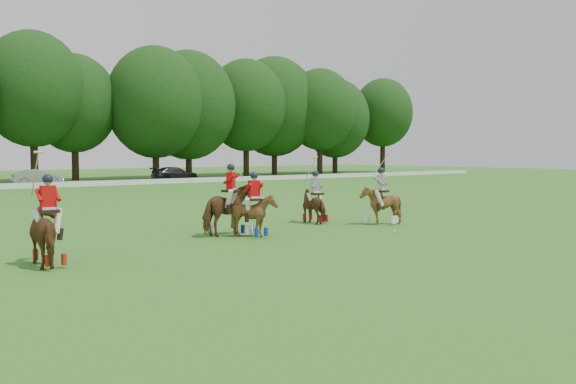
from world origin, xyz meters
TOP-DOWN VIEW (x-y plane):
  - ground at (0.00, 0.00)m, footprint 180.00×180.00m
  - car_mid at (5.08, 42.50)m, footprint 4.25×1.89m
  - car_right at (18.39, 42.50)m, footprint 4.84×2.22m
  - polo_red_a at (-7.46, 2.35)m, footprint 1.18×1.93m
  - polo_red_b at (-0.68, 4.28)m, footprint 2.30×2.26m
  - polo_red_c at (-0.25, 3.54)m, footprint 1.39×1.51m
  - polo_stripe_a at (4.13, 5.39)m, footprint 1.01×1.64m
  - polo_stripe_b at (5.75, 3.35)m, footprint 1.69×1.77m
  - polo_ball at (4.24, 1.30)m, footprint 0.09×0.09m

SIDE VIEW (x-z plane):
  - ground at x=0.00m, z-range 0.00..0.00m
  - polo_ball at x=4.24m, z-range 0.00..0.09m
  - car_mid at x=5.08m, z-range 0.00..1.35m
  - car_right at x=18.39m, z-range 0.00..1.37m
  - polo_stripe_a at x=4.13m, z-range -0.58..2.06m
  - polo_red_c at x=-0.25m, z-range -0.32..1.86m
  - polo_stripe_b at x=5.75m, z-range -0.59..2.19m
  - polo_red_a at x=-7.46m, z-range -0.59..2.25m
  - polo_red_b at x=-0.68m, z-range -0.60..2.39m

